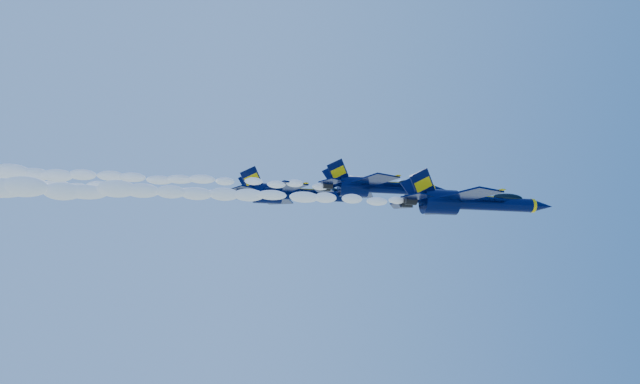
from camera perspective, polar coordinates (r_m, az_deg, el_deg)
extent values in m
cylinder|color=#00072F|center=(79.94, 15.59, -1.06)|extent=(10.20, 1.70, 1.70)
ellipsoid|color=#00072F|center=(76.92, 10.86, -0.91)|extent=(1.77, 3.06, 7.25)
cone|color=#00072F|center=(83.15, 19.61, -1.23)|extent=(2.95, 1.70, 1.70)
cylinder|color=#F9C604|center=(82.45, 18.81, -1.20)|extent=(0.40, 1.77, 1.77)
ellipsoid|color=black|center=(81.00, 16.76, -0.53)|extent=(4.08, 1.33, 1.12)
cube|color=#F9C604|center=(80.94, 16.78, -0.76)|extent=(4.76, 1.13, 0.20)
cube|color=#00072F|center=(73.72, 13.67, -0.21)|extent=(6.07, 7.20, 0.20)
cube|color=#00072F|center=(81.81, 10.96, -1.56)|extent=(6.07, 7.20, 0.20)
cube|color=#F9C604|center=(74.43, 14.77, -0.18)|extent=(2.73, 5.68, 0.11)
cube|color=#F9C604|center=(82.45, 11.97, -1.52)|extent=(2.73, 5.68, 0.11)
cube|color=#00072F|center=(75.30, 9.40, 0.66)|extent=(3.69, 1.17, 3.97)
cube|color=#00072F|center=(77.46, 8.76, 0.26)|extent=(3.69, 1.17, 3.97)
cylinder|color=black|center=(74.81, 8.27, -0.71)|extent=(1.36, 1.25, 1.25)
cylinder|color=black|center=(76.16, 7.89, -0.94)|extent=(1.36, 1.25, 1.25)
cube|color=#F9C604|center=(78.62, 13.35, -0.34)|extent=(12.46, 0.40, 0.09)
ellipsoid|color=white|center=(71.37, -17.54, 0.06)|extent=(64.50, 2.69, 2.42)
cylinder|color=#00072F|center=(86.35, 7.23, 0.32)|extent=(9.36, 1.56, 1.56)
ellipsoid|color=#00072F|center=(84.45, 3.03, 0.50)|extent=(1.62, 2.81, 6.66)
cone|color=#00072F|center=(88.48, 10.93, 0.14)|extent=(2.70, 1.56, 1.56)
cylinder|color=#F9C604|center=(88.01, 10.18, 0.18)|extent=(0.36, 1.62, 1.62)
ellipsoid|color=black|center=(87.11, 8.32, 0.77)|extent=(3.75, 1.22, 1.03)
cube|color=#F9C604|center=(87.04, 8.33, 0.57)|extent=(4.37, 1.04, 0.19)
cube|color=#00072F|center=(81.08, 5.06, 1.13)|extent=(5.58, 6.61, 0.19)
cube|color=#00072F|center=(88.86, 3.51, -0.13)|extent=(5.58, 6.61, 0.19)
cube|color=#F9C604|center=(81.53, 6.04, 1.15)|extent=(2.51, 5.21, 0.10)
cube|color=#F9C604|center=(89.27, 4.41, -0.10)|extent=(2.51, 5.21, 0.10)
cube|color=#00072F|center=(83.26, 1.68, 1.82)|extent=(3.39, 1.07, 3.65)
cube|color=#00072F|center=(85.32, 1.34, 1.46)|extent=(3.39, 1.07, 3.65)
cylinder|color=black|center=(82.95, 0.72, 0.69)|extent=(1.25, 1.14, 1.14)
cylinder|color=black|center=(84.24, 0.52, 0.48)|extent=(1.25, 1.14, 1.14)
cube|color=#F9C604|center=(85.58, 5.24, 0.95)|extent=(11.44, 0.36, 0.08)
ellipsoid|color=white|center=(83.02, -22.06, 1.39)|extent=(64.50, 2.47, 2.22)
cylinder|color=#00072F|center=(90.57, -0.57, -0.29)|extent=(9.71, 1.62, 1.62)
ellipsoid|color=#00072F|center=(89.50, -4.84, -0.13)|extent=(1.68, 2.91, 6.91)
cone|color=#00072F|center=(91.98, 3.25, -0.47)|extent=(2.81, 1.62, 1.62)
cylinder|color=#F9C604|center=(91.65, 2.47, -0.43)|extent=(0.38, 1.68, 1.68)
ellipsoid|color=black|center=(91.12, 0.56, 0.15)|extent=(3.89, 1.26, 1.07)
cube|color=#F9C604|center=(91.05, 0.56, -0.05)|extent=(4.53, 1.08, 0.19)
cube|color=#00072F|center=(85.60, -3.19, 0.46)|extent=(5.79, 6.86, 0.19)
cube|color=#00072F|center=(93.94, -4.00, -0.72)|extent=(5.79, 6.86, 0.19)
cube|color=#F9C604|center=(85.86, -2.19, 0.48)|extent=(2.60, 5.41, 0.11)
cube|color=#F9C604|center=(94.18, -3.09, -0.69)|extent=(2.60, 5.41, 0.11)
cube|color=#00072F|center=(88.54, -6.26, 1.15)|extent=(3.52, 1.11, 3.78)
cube|color=#00072F|center=(90.73, -6.40, 0.81)|extent=(3.52, 1.11, 3.78)
cylinder|color=black|center=(88.44, -7.22, 0.04)|extent=(1.30, 1.19, 1.19)
cylinder|color=black|center=(89.81, -7.29, -0.15)|extent=(1.30, 1.19, 1.19)
cube|color=#F9C604|center=(90.19, -2.59, 0.32)|extent=(11.87, 0.38, 0.09)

